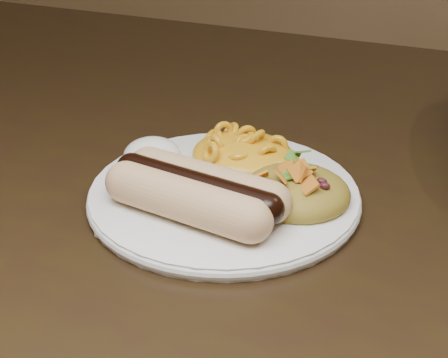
% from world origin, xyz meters
% --- Properties ---
extents(table, '(1.60, 0.90, 0.75)m').
position_xyz_m(table, '(0.00, 0.00, 0.66)').
color(table, black).
rests_on(table, floor).
extents(plate, '(0.30, 0.30, 0.01)m').
position_xyz_m(plate, '(-0.04, -0.04, 0.76)').
color(plate, white).
rests_on(plate, table).
extents(hotdog, '(0.13, 0.09, 0.03)m').
position_xyz_m(hotdog, '(-0.05, -0.08, 0.78)').
color(hotdog, '#DEA17A').
rests_on(hotdog, plate).
extents(mac_and_cheese, '(0.10, 0.09, 0.04)m').
position_xyz_m(mac_and_cheese, '(-0.05, 0.02, 0.78)').
color(mac_and_cheese, yellow).
rests_on(mac_and_cheese, plate).
extents(sour_cream, '(0.06, 0.06, 0.03)m').
position_xyz_m(sour_cream, '(-0.12, -0.02, 0.78)').
color(sour_cream, white).
rests_on(sour_cream, plate).
extents(taco_salad, '(0.09, 0.09, 0.04)m').
position_xyz_m(taco_salad, '(0.02, -0.03, 0.78)').
color(taco_salad, '#A64423').
rests_on(taco_salad, plate).
extents(fork, '(0.07, 0.13, 0.00)m').
position_xyz_m(fork, '(-0.09, -0.09, 0.75)').
color(fork, white).
rests_on(fork, table).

